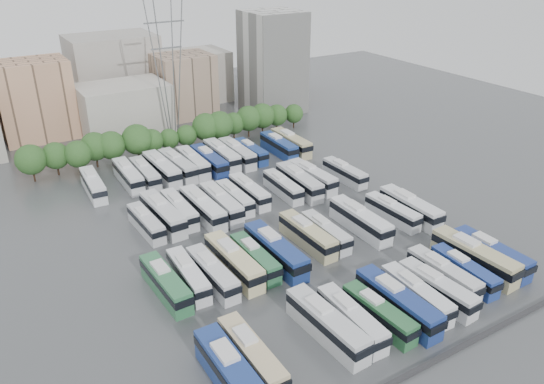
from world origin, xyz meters
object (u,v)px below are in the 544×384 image
bus_r0_s8 (416,294)px  bus_r3_s13 (291,142)px  bus_r0_s4 (327,324)px  bus_r0_s6 (379,313)px  bus_r2_s4 (203,208)px  bus_r1_s1 (188,275)px  bus_r3_s10 (251,151)px  bus_r2_s1 (146,223)px  bus_r3_s12 (279,146)px  bus_r2_s9 (283,186)px  bus_r2_s7 (249,191)px  bus_r1_s3 (234,261)px  bus_r3_s3 (145,173)px  bus_r0_s12 (474,256)px  electricity_pylon (167,59)px  bus_r1_s13 (410,207)px  bus_r2_s11 (312,176)px  bus_r3_s6 (193,162)px  bus_r1_s2 (212,273)px  apartment_tower (273,62)px  bus_r0_s1 (252,355)px  bus_r0_s10 (443,274)px  bus_r3_s7 (209,161)px  bus_r1_s7 (307,235)px  bus_r2_s3 (179,209)px  bus_r1_s8 (326,232)px  bus_r0_s13 (491,253)px  bus_r3_s8 (222,155)px  bus_r2_s10 (299,181)px  bus_r1_s12 (392,211)px  bus_r1_s10 (360,220)px  bus_r3_s9 (237,153)px  bus_r2_s6 (235,198)px  bus_r3_s2 (128,175)px  bus_r2_s2 (163,213)px  bus_r2_s5 (221,203)px  bus_r3_s0 (93,184)px  bus_r0_s0 (233,375)px  bus_r0_s5 (352,318)px  bus_r1_s5 (276,250)px  bus_r3_s4 (162,169)px

bus_r0_s8 → bus_r3_s13: bus_r3_s13 is taller
bus_r0_s4 → bus_r3_s13: 60.81m
bus_r0_s6 → bus_r2_s4: 36.62m
bus_r1_s1 → bus_r3_s10: bus_r1_s1 is taller
bus_r2_s1 → bus_r3_s12: size_ratio=0.90×
bus_r2_s1 → bus_r2_s9: size_ratio=0.98×
bus_r2_s7 → bus_r3_s12: 23.32m
bus_r1_s3 → bus_r3_s13: (32.84, 35.59, -0.00)m
bus_r0_s6 → bus_r3_s3: (-10.24, 55.06, 0.15)m
bus_r0_s12 → bus_r2_s9: bus_r0_s12 is taller
electricity_pylon → bus_r1_s13: bearing=-70.9°
bus_r2_s11 → bus_r3_s6: (-16.44, 18.27, -0.02)m
bus_r1_s2 → bus_r3_s12: (33.29, 36.25, 0.09)m
apartment_tower → bus_r0_s1: apartment_tower is taller
bus_r0_s10 → bus_r3_s7: bus_r3_s7 is taller
bus_r1_s7 → bus_r2_s3: 22.67m
bus_r0_s10 → bus_r1_s8: bus_r0_s10 is taller
bus_r2_s11 → bus_r1_s1: bearing=-154.1°
bus_r0_s8 → bus_r0_s13: (16.12, 1.24, 0.13)m
bus_r3_s10 → bus_r3_s8: bearing=173.2°
bus_r0_s8 → bus_r2_s10: bearing=82.5°
bus_r0_s6 → bus_r1_s12: 27.34m
bus_r1_s10 → bus_r1_s13: size_ratio=1.02×
bus_r0_s1 → bus_r3_s6: bus_r3_s6 is taller
bus_r2_s4 → bus_r3_s9: (16.61, 19.08, -0.03)m
bus_r2_s7 → bus_r3_s13: bearing=40.5°
electricity_pylon → bus_r3_s13: size_ratio=2.60×
bus_r0_s1 → bus_r2_s7: 41.34m
bus_r1_s13 → bus_r3_s6: bearing=122.9°
electricity_pylon → bus_r1_s1: size_ratio=2.99×
bus_r0_s12 → bus_r3_s10: (-6.65, 52.92, -0.36)m
bus_r0_s12 → bus_r3_s12: bus_r0_s12 is taller
bus_r2_s6 → bus_r3_s9: 20.50m
electricity_pylon → bus_r1_s7: size_ratio=2.75×
bus_r0_s1 → bus_r2_s1: size_ratio=1.08×
bus_r3_s2 → bus_r3_s12: size_ratio=1.02×
bus_r1_s10 → bus_r2_s10: same height
bus_r2_s6 → bus_r1_s1: bearing=-132.1°
bus_r2_s6 → bus_r2_s2: bearing=179.4°
bus_r2_s5 → bus_r3_s0: size_ratio=1.05×
bus_r0_s0 → bus_r2_s3: bearing=75.8°
apartment_tower → bus_r0_s13: apartment_tower is taller
bus_r0_s12 → bus_r3_s3: size_ratio=1.12×
bus_r0_s5 → bus_r0_s10: bus_r0_s10 is taller
bus_r1_s5 → bus_r2_s11: bus_r1_s5 is taller
bus_r0_s12 → bus_r2_s1: (-36.20, 34.40, -0.39)m
bus_r0_s6 → bus_r3_s9: size_ratio=0.87×
bus_r2_s3 → bus_r2_s4: 3.97m
bus_r2_s9 → bus_r3_s4: (-16.29, 18.52, 0.35)m
bus_r1_s8 → bus_r3_s9: 35.95m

